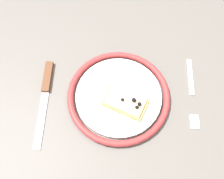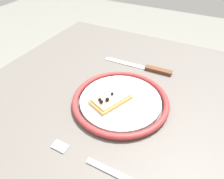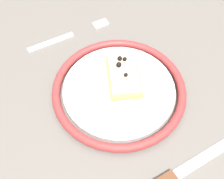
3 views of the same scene
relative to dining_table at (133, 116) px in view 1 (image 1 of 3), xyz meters
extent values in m
plane|color=slate|center=(0.00, 0.00, -0.62)|extent=(6.00, 6.00, 0.00)
cube|color=#5B5651|center=(0.00, 0.00, 0.06)|extent=(0.98, 0.84, 0.04)
cylinder|color=#4C4742|center=(-0.43, -0.36, -0.29)|extent=(0.05, 0.05, 0.67)
cylinder|color=#4C4742|center=(0.43, -0.36, -0.29)|extent=(0.05, 0.05, 0.67)
cylinder|color=white|center=(0.05, -0.02, 0.09)|extent=(0.22, 0.22, 0.01)
torus|color=maroon|center=(0.05, -0.02, 0.09)|extent=(0.27, 0.27, 0.02)
cube|color=tan|center=(0.03, 0.00, 0.10)|extent=(0.12, 0.10, 0.01)
cube|color=#F1D68F|center=(0.03, 0.00, 0.11)|extent=(0.11, 0.09, 0.01)
sphere|color=black|center=(0.04, 0.00, 0.12)|extent=(0.01, 0.01, 0.01)
sphere|color=black|center=(0.01, 0.00, 0.12)|extent=(0.01, 0.01, 0.01)
sphere|color=black|center=(0.00, 0.02, 0.12)|extent=(0.01, 0.01, 0.01)
sphere|color=black|center=(-0.01, 0.01, 0.12)|extent=(0.01, 0.01, 0.01)
cube|color=silver|center=(0.24, 0.05, 0.08)|extent=(0.02, 0.15, 0.00)
cube|color=#59331E|center=(0.24, -0.07, 0.09)|extent=(0.02, 0.09, 0.01)
cube|color=silver|center=(-0.15, -0.09, 0.08)|extent=(0.01, 0.11, 0.00)
cube|color=silver|center=(-0.15, 0.04, 0.08)|extent=(0.02, 0.04, 0.00)
camera|label=1|loc=(0.05, 0.23, 0.66)|focal=38.31mm
camera|label=2|loc=(-0.34, -0.19, 0.48)|focal=33.19mm
camera|label=3|loc=(0.32, -0.19, 0.56)|focal=45.48mm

